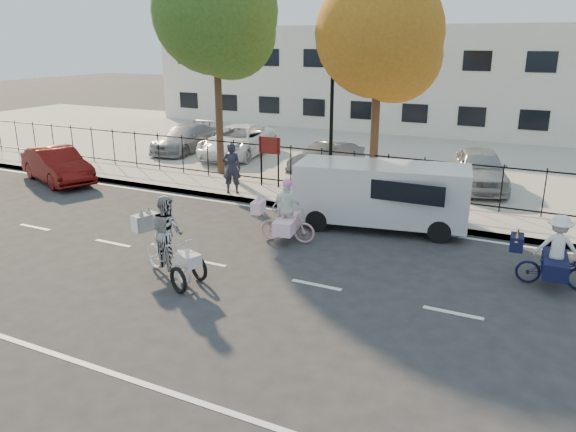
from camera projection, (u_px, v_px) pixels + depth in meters
The scene contains 21 objects.
ground at pixel (205, 262), 13.84m from camera, with size 120.00×120.00×0.00m, color #333334.
road_markings at pixel (205, 262), 13.84m from camera, with size 60.00×9.52×0.01m, color silver, non-canonical shape.
curb at pixel (295, 207), 18.13m from camera, with size 60.00×0.10×0.15m, color #A8A399.
sidewalk at pixel (308, 199), 19.02m from camera, with size 60.00×2.20×0.15m, color #A8A399.
parking_lot at pixel (386, 153), 26.61m from camera, with size 60.00×15.60×0.15m, color #A8A399.
iron_fence at pixel (321, 169), 19.71m from camera, with size 58.00×0.06×1.50m, color black, non-canonical shape.
building at pixel (437, 78), 34.26m from camera, with size 34.00×10.00×6.00m, color silver.
lamppost at pixel (332, 107), 18.49m from camera, with size 0.36×0.36×4.33m.
street_sign at pixel (270, 152), 20.00m from camera, with size 0.85×0.06×1.80m.
zebra_trike at pixel (168, 246), 12.83m from camera, with size 2.25×1.48×1.94m.
unicorn_bike at pixel (286, 219), 15.07m from camera, with size 1.78×1.26×1.76m.
bull_bike at pixel (555, 258), 12.33m from camera, with size 1.80×1.24×1.66m.
white_van at pixel (378, 193), 16.12m from camera, with size 5.54×2.61×1.88m.
red_sedan at pixel (57, 165), 21.39m from camera, with size 1.41×4.06×1.34m, color #570C09.
pedestrian at pixel (232, 168), 19.24m from camera, with size 0.64×0.42×1.76m, color black.
lot_car_a at pixel (186, 138), 26.49m from camera, with size 1.74×4.28×1.24m, color #94969A.
lot_car_b at pixel (238, 141), 25.43m from camera, with size 2.30×4.98×1.38m, color white.
lot_car_c at pixel (327, 158), 22.25m from camera, with size 1.27×3.63×1.20m, color #4C5054.
lot_car_d at pixel (479, 169), 19.94m from camera, with size 1.68×4.18×1.42m, color #929599.
tree_west at pixel (220, 17), 20.67m from camera, with size 4.70×4.70×8.61m.
tree_mid at pixel (384, 40), 17.69m from camera, with size 4.08×4.08×7.48m.
Camera 1 is at (7.57, -10.58, 5.27)m, focal length 35.00 mm.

